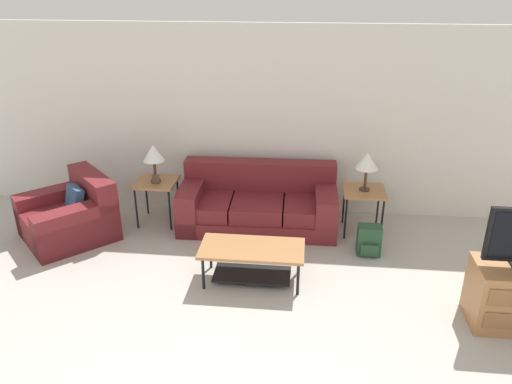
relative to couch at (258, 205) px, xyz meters
The scene contains 10 objects.
wall_back 1.15m from the couch, 82.93° to the left, with size 8.62×0.06×2.60m.
couch is the anchor object (origin of this frame).
armchair 2.46m from the couch, 166.35° to the right, with size 1.45×1.45×0.80m.
coffee_table 1.37m from the couch, 86.95° to the right, with size 1.15×0.55×0.43m.
side_table_left 1.41m from the couch, behind, with size 0.54×0.53×0.61m.
side_table_right 1.41m from the couch, ahead, with size 0.54×0.53×0.61m.
table_lamp_left 1.55m from the couch, behind, with size 0.29×0.29×0.51m.
table_lamp_right 1.55m from the couch, ahead, with size 0.29×0.29×0.51m.
backpack 1.56m from the couch, 23.99° to the right, with size 0.28×0.27×0.38m.
picture_frame 1.41m from the couch, behind, with size 0.10×0.04×0.13m.
Camera 1 is at (0.54, -1.99, 3.20)m, focal length 35.00 mm.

